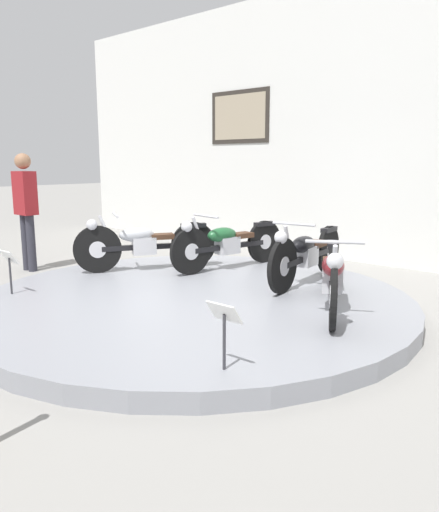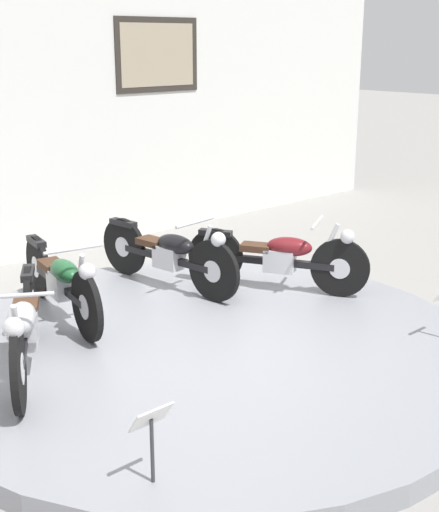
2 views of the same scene
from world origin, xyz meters
The scene contains 7 objects.
ground_plane centered at (0.00, 0.00, 0.00)m, with size 60.00×60.00×0.00m, color gray.
display_platform centered at (0.00, 0.00, 0.08)m, with size 4.91×4.91×0.17m, color gray.
motorcycle_silver centered at (-1.47, 0.51, 0.56)m, with size 1.08×1.74×0.80m.
motorcycle_green centered at (-0.65, 1.35, 0.55)m, with size 0.55×1.96×0.79m.
motorcycle_black centered at (0.64, 1.35, 0.56)m, with size 0.54×1.99×0.80m.
motorcycle_maroon centered at (1.47, 0.51, 0.54)m, with size 1.01×1.73×0.78m.
info_placard_front_left centered at (-1.61, -1.35, 0.54)m, with size 0.26×0.11×0.51m.
Camera 2 is at (-3.80, -4.37, 2.72)m, focal length 50.00 mm.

